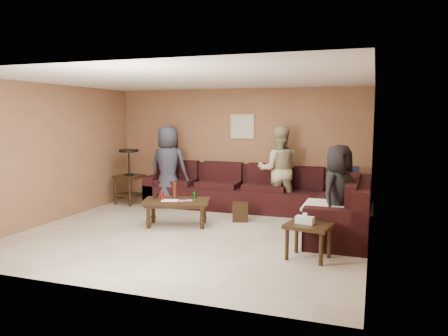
{
  "coord_description": "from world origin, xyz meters",
  "views": [
    {
      "loc": [
        2.78,
        -6.47,
        1.93
      ],
      "look_at": [
        0.25,
        0.85,
        1.0
      ],
      "focal_mm": 35.0,
      "sensor_mm": 36.0,
      "label": 1
    }
  ],
  "objects_px": {
    "person_middle": "(279,170)",
    "person_right": "(338,194)",
    "sectional_sofa": "(263,200)",
    "person_left": "(168,167)",
    "end_table_left": "(129,176)",
    "coffee_table": "(177,203)",
    "waste_bin": "(240,212)",
    "side_table_right": "(308,229)"
  },
  "relations": [
    {
      "from": "person_middle",
      "to": "person_right",
      "type": "relative_size",
      "value": 1.15
    },
    {
      "from": "sectional_sofa",
      "to": "person_left",
      "type": "xyz_separation_m",
      "value": [
        -2.14,
        0.29,
        0.53
      ]
    },
    {
      "from": "person_left",
      "to": "end_table_left",
      "type": "bearing_deg",
      "value": 1.86
    },
    {
      "from": "coffee_table",
      "to": "person_middle",
      "type": "xyz_separation_m",
      "value": [
        1.47,
        1.6,
        0.46
      ]
    },
    {
      "from": "waste_bin",
      "to": "person_right",
      "type": "distance_m",
      "value": 2.09
    },
    {
      "from": "coffee_table",
      "to": "end_table_left",
      "type": "relative_size",
      "value": 1.04
    },
    {
      "from": "person_middle",
      "to": "waste_bin",
      "type": "bearing_deg",
      "value": 43.5
    },
    {
      "from": "sectional_sofa",
      "to": "person_middle",
      "type": "distance_m",
      "value": 0.73
    },
    {
      "from": "person_middle",
      "to": "person_right",
      "type": "xyz_separation_m",
      "value": [
        1.28,
        -1.77,
        -0.11
      ]
    },
    {
      "from": "sectional_sofa",
      "to": "end_table_left",
      "type": "distance_m",
      "value": 3.1
    },
    {
      "from": "person_left",
      "to": "person_middle",
      "type": "bearing_deg",
      "value": -176.34
    },
    {
      "from": "end_table_left",
      "to": "person_middle",
      "type": "relative_size",
      "value": 0.69
    },
    {
      "from": "sectional_sofa",
      "to": "waste_bin",
      "type": "xyz_separation_m",
      "value": [
        -0.33,
        -0.43,
        -0.16
      ]
    },
    {
      "from": "end_table_left",
      "to": "waste_bin",
      "type": "xyz_separation_m",
      "value": [
        2.75,
        -0.69,
        -0.46
      ]
    },
    {
      "from": "sectional_sofa",
      "to": "end_table_left",
      "type": "height_order",
      "value": "end_table_left"
    },
    {
      "from": "coffee_table",
      "to": "person_left",
      "type": "relative_size",
      "value": 0.73
    },
    {
      "from": "end_table_left",
      "to": "person_right",
      "type": "height_order",
      "value": "person_right"
    },
    {
      "from": "person_right",
      "to": "person_left",
      "type": "bearing_deg",
      "value": 90.64
    },
    {
      "from": "person_middle",
      "to": "person_left",
      "type": "bearing_deg",
      "value": -12.39
    },
    {
      "from": "sectional_sofa",
      "to": "side_table_right",
      "type": "height_order",
      "value": "sectional_sofa"
    },
    {
      "from": "side_table_right",
      "to": "person_left",
      "type": "xyz_separation_m",
      "value": [
        -3.31,
        2.49,
        0.44
      ]
    },
    {
      "from": "side_table_right",
      "to": "person_middle",
      "type": "height_order",
      "value": "person_middle"
    },
    {
      "from": "end_table_left",
      "to": "waste_bin",
      "type": "height_order",
      "value": "end_table_left"
    },
    {
      "from": "waste_bin",
      "to": "side_table_right",
      "type": "bearing_deg",
      "value": -49.89
    },
    {
      "from": "side_table_right",
      "to": "waste_bin",
      "type": "height_order",
      "value": "side_table_right"
    },
    {
      "from": "side_table_right",
      "to": "person_left",
      "type": "relative_size",
      "value": 0.39
    },
    {
      "from": "end_table_left",
      "to": "side_table_right",
      "type": "bearing_deg",
      "value": -30.09
    },
    {
      "from": "side_table_right",
      "to": "waste_bin",
      "type": "distance_m",
      "value": 2.33
    },
    {
      "from": "end_table_left",
      "to": "person_middle",
      "type": "xyz_separation_m",
      "value": [
        3.27,
        0.2,
        0.24
      ]
    },
    {
      "from": "end_table_left",
      "to": "waste_bin",
      "type": "relative_size",
      "value": 3.54
    },
    {
      "from": "coffee_table",
      "to": "person_middle",
      "type": "bearing_deg",
      "value": 47.44
    },
    {
      "from": "waste_bin",
      "to": "person_left",
      "type": "xyz_separation_m",
      "value": [
        -1.82,
        0.73,
        0.69
      ]
    },
    {
      "from": "coffee_table",
      "to": "person_left",
      "type": "height_order",
      "value": "person_left"
    },
    {
      "from": "sectional_sofa",
      "to": "end_table_left",
      "type": "relative_size",
      "value": 3.88
    },
    {
      "from": "waste_bin",
      "to": "person_right",
      "type": "height_order",
      "value": "person_right"
    },
    {
      "from": "waste_bin",
      "to": "person_middle",
      "type": "height_order",
      "value": "person_middle"
    },
    {
      "from": "sectional_sofa",
      "to": "person_right",
      "type": "bearing_deg",
      "value": -41.6
    },
    {
      "from": "sectional_sofa",
      "to": "person_middle",
      "type": "relative_size",
      "value": 2.69
    },
    {
      "from": "waste_bin",
      "to": "person_middle",
      "type": "relative_size",
      "value": 0.2
    },
    {
      "from": "sectional_sofa",
      "to": "person_left",
      "type": "bearing_deg",
      "value": 172.18
    },
    {
      "from": "end_table_left",
      "to": "waste_bin",
      "type": "bearing_deg",
      "value": -14.07
    },
    {
      "from": "sectional_sofa",
      "to": "waste_bin",
      "type": "distance_m",
      "value": 0.56
    }
  ]
}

